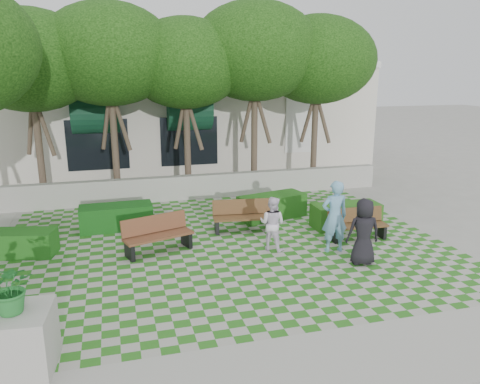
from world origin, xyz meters
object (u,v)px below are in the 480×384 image
object	(u,v)px
bench_east	(357,225)
person_dark	(363,232)
hedge_west	(18,243)
person_blue	(334,217)
bench_mid	(243,217)
hedge_midright	(272,206)
hedge_midleft	(116,217)
hedge_east	(346,215)
bench_west	(158,235)
planter_front	(17,329)
person_white	(272,223)

from	to	relation	value
bench_east	person_dark	world-z (taller)	person_dark
hedge_west	person_blue	distance (m)	8.39
bench_mid	hedge_midright	world-z (taller)	bench_mid
hedge_midleft	hedge_west	world-z (taller)	hedge_midleft
hedge_west	person_dark	xyz separation A→B (m)	(8.46, -2.89, 0.51)
person_blue	hedge_east	bearing A→B (deg)	-122.09
bench_west	person_dark	bearing A→B (deg)	-42.41
person_blue	bench_mid	bearing A→B (deg)	-45.13
bench_west	planter_front	bearing A→B (deg)	-138.44
hedge_midright	planter_front	world-z (taller)	planter_front
hedge_midright	person_blue	distance (m)	3.35
bench_mid	hedge_midright	distance (m)	1.63
bench_west	hedge_west	size ratio (longest dim) A/B	1.02
bench_west	hedge_east	distance (m)	5.88
bench_east	hedge_midright	size ratio (longest dim) A/B	0.77
hedge_east	hedge_west	world-z (taller)	hedge_east
bench_west	hedge_midright	distance (m)	4.43
bench_west	hedge_midright	xyz separation A→B (m)	(3.94, 2.02, -0.08)
planter_front	person_blue	bearing A→B (deg)	25.16
hedge_midleft	person_dark	world-z (taller)	person_dark
hedge_west	person_blue	bearing A→B (deg)	-13.41
bench_east	hedge_east	world-z (taller)	bench_east
person_dark	person_white	world-z (taller)	person_dark
hedge_midleft	bench_mid	bearing A→B (deg)	-18.18
hedge_midleft	hedge_west	xyz separation A→B (m)	(-2.55, -1.50, -0.04)
person_dark	person_white	size ratio (longest dim) A/B	1.14
bench_east	hedge_east	xyz separation A→B (m)	(0.20, 1.04, -0.06)
person_blue	person_dark	bearing A→B (deg)	113.16
planter_front	person_blue	world-z (taller)	person_blue
bench_mid	person_white	world-z (taller)	person_white
hedge_midright	hedge_midleft	xyz separation A→B (m)	(-4.97, 0.21, -0.01)
hedge_midright	person_dark	bearing A→B (deg)	-77.40
bench_mid	person_dark	world-z (taller)	person_dark
person_blue	bench_west	bearing A→B (deg)	-10.53
hedge_west	person_white	size ratio (longest dim) A/B	1.29
hedge_midright	hedge_west	world-z (taller)	hedge_midright
hedge_midleft	person_blue	size ratio (longest dim) A/B	1.10
hedge_east	hedge_midleft	distance (m)	7.09
bench_mid	hedge_east	distance (m)	3.23
bench_west	hedge_east	bearing A→B (deg)	-13.24
hedge_west	bench_west	bearing A→B (deg)	-11.36
hedge_west	planter_front	bearing A→B (deg)	-80.34
person_white	planter_front	bearing A→B (deg)	75.28
person_blue	person_white	distance (m)	1.66
hedge_west	bench_mid	bearing A→B (deg)	2.69
hedge_east	person_blue	distance (m)	2.26
hedge_midleft	person_blue	distance (m)	6.59
bench_east	bench_mid	xyz separation A→B (m)	(-3.00, 1.52, 0.03)
bench_west	planter_front	distance (m)	5.34
hedge_midright	hedge_midleft	world-z (taller)	hedge_midright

